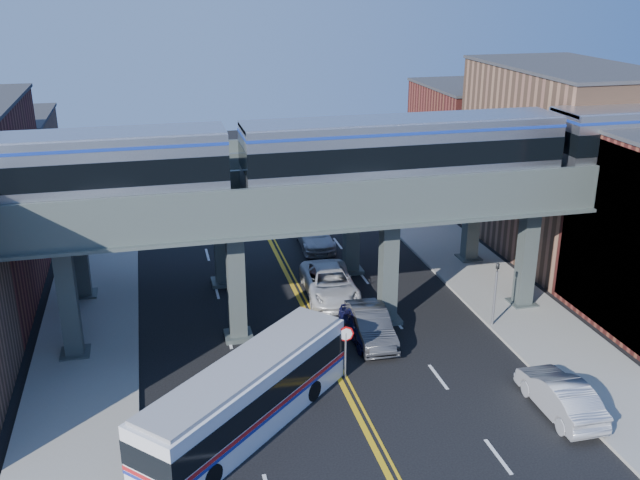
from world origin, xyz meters
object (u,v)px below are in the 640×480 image
object	(u,v)px
transit_train	(403,150)
car_lane_b	(371,325)
traffic_signal	(496,287)
car_lane_a	(365,326)
car_lane_d	(314,235)
car_lane_c	(330,283)
stop_sign	(346,344)
transit_bus	(247,396)
car_parked_curb	(560,395)

from	to	relation	value
transit_train	car_lane_b	xyz separation A→B (m)	(-1.99, -1.79, -8.53)
traffic_signal	car_lane_a	size ratio (longest dim) A/B	0.92
car_lane_b	car_lane_d	world-z (taller)	car_lane_b
transit_train	car_lane_b	bearing A→B (deg)	-138.03
car_lane_b	car_lane_c	size ratio (longest dim) A/B	0.82
stop_sign	transit_bus	bearing A→B (deg)	-150.30
transit_train	transit_bus	bearing A→B (deg)	-139.52
car_lane_b	car_lane_d	size ratio (longest dim) A/B	0.92
car_lane_a	car_parked_curb	world-z (taller)	car_parked_curb
car_lane_b	car_lane_d	xyz separation A→B (m)	(0.28, 13.73, -0.04)
stop_sign	car_lane_c	distance (m)	8.93
stop_sign	traffic_signal	bearing A→B (deg)	18.63
transit_bus	car_parked_curb	bearing A→B (deg)	-52.44
car_parked_curb	car_lane_d	bearing A→B (deg)	-75.27
car_lane_c	stop_sign	bearing A→B (deg)	-96.03
car_lane_d	car_lane_b	bearing A→B (deg)	-89.04
car_lane_a	car_lane_d	xyz separation A→B (m)	(0.54, 13.64, 0.03)
transit_train	car_lane_d	distance (m)	14.79
car_parked_curb	car_lane_a	bearing A→B (deg)	-52.63
transit_train	car_lane_a	xyz separation A→B (m)	(-2.26, -1.71, -8.59)
stop_sign	car_lane_c	size ratio (longest dim) A/B	0.43
stop_sign	car_lane_c	world-z (taller)	stop_sign
transit_bus	car_lane_c	xyz separation A→B (m)	(6.42, 11.56, -0.64)
transit_train	transit_bus	world-z (taller)	transit_train
car_lane_d	transit_bus	bearing A→B (deg)	-108.51
car_lane_a	transit_bus	bearing A→B (deg)	-141.27
car_lane_b	car_parked_curb	distance (m)	9.95
traffic_signal	transit_bus	distance (m)	15.02
transit_bus	car_lane_a	bearing A→B (deg)	-2.11
transit_bus	car_lane_d	distance (m)	21.11
car_lane_c	car_parked_curb	distance (m)	15.10
stop_sign	car_lane_d	bearing A→B (deg)	81.56
car_lane_d	car_parked_curb	size ratio (longest dim) A/B	1.09
stop_sign	car_lane_d	world-z (taller)	stop_sign
car_lane_a	car_lane_c	xyz separation A→B (m)	(-0.47, 5.46, 0.08)
transit_train	car_lane_c	xyz separation A→B (m)	(-2.72, 3.75, -8.51)
transit_bus	car_lane_b	world-z (taller)	transit_bus
car_lane_a	stop_sign	bearing A→B (deg)	-123.66
car_parked_curb	car_lane_c	bearing A→B (deg)	-63.76
car_lane_a	car_lane_c	size ratio (longest dim) A/B	0.73
traffic_signal	car_lane_b	size ratio (longest dim) A/B	0.82
transit_train	car_parked_curb	xyz separation A→B (m)	(3.87, -9.83, -8.54)
car_lane_c	car_parked_curb	bearing A→B (deg)	-60.42
transit_train	stop_sign	size ratio (longest dim) A/B	18.75
stop_sign	traffic_signal	size ratio (longest dim) A/B	0.64
stop_sign	car_lane_a	bearing A→B (deg)	59.11
stop_sign	car_lane_d	distance (m)	17.14
stop_sign	transit_bus	distance (m)	5.68
traffic_signal	transit_train	bearing A→B (deg)	156.84
transit_train	transit_bus	xyz separation A→B (m)	(-9.15, -7.81, -7.87)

